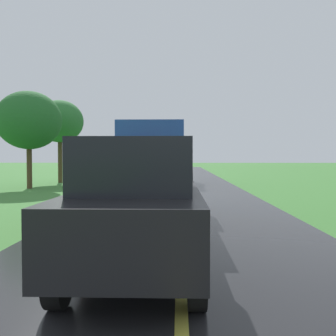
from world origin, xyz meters
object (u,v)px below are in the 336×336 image
at_px(banana_truck_near, 149,166).
at_px(roadside_tree_mid_right, 29,120).
at_px(roadside_tree_near_left, 60,122).
at_px(following_car, 138,206).
at_px(banana_truck_far, 172,161).

distance_m(banana_truck_near, roadside_tree_mid_right, 11.89).
bearing_deg(roadside_tree_near_left, roadside_tree_mid_right, -93.59).
xyz_separation_m(roadside_tree_mid_right, following_car, (7.56, -15.32, -2.63)).
bearing_deg(roadside_tree_near_left, banana_truck_near, -63.10).
bearing_deg(banana_truck_far, roadside_tree_mid_right, -156.61).
bearing_deg(roadside_tree_mid_right, following_car, -63.72).
bearing_deg(banana_truck_near, roadside_tree_mid_right, 128.28).
height_order(roadside_tree_near_left, following_car, roadside_tree_near_left).
bearing_deg(roadside_tree_mid_right, banana_truck_near, -51.72).
relative_size(roadside_tree_near_left, following_car, 1.33).
bearing_deg(roadside_tree_mid_right, banana_truck_far, 23.39).
distance_m(banana_truck_far, following_car, 18.67).
distance_m(banana_truck_far, roadside_tree_mid_right, 8.72).
distance_m(roadside_tree_near_left, following_car, 21.35).
xyz_separation_m(banana_truck_near, roadside_tree_mid_right, (-7.24, 9.17, 2.22)).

